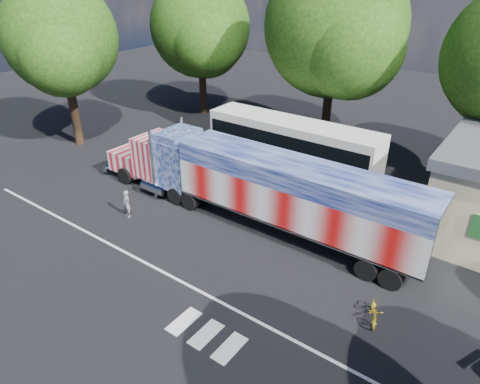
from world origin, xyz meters
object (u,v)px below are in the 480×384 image
Objects in this scene: woman at (127,204)px; tree_nw_a at (201,27)px; bicycle at (374,312)px; tree_n_mid at (337,27)px; tree_w_a at (61,38)px; semi_truck at (255,184)px; coach_bus at (292,146)px.

tree_nw_a is at bearing 132.60° from woman.
tree_n_mid reaches higher than bicycle.
tree_w_a is 20.36m from tree_n_mid.
tree_w_a is 0.99× the size of tree_nw_a.
tree_w_a reaches higher than woman.
tree_n_mid is (13.62, -0.59, 1.02)m from tree_nw_a.
tree_w_a reaches higher than semi_truck.
tree_n_mid reaches higher than tree_w_a.
tree_nw_a reaches higher than bicycle.
semi_truck is 1.69× the size of tree_nw_a.
bicycle is at bearing -58.20° from tree_n_mid.
woman reaches higher than bicycle.
tree_nw_a is 0.89× the size of tree_n_mid.
tree_nw_a reaches higher than semi_truck.
tree_n_mid is (-0.24, 6.12, 7.24)m from coach_bus.
semi_truck is 7.56m from coach_bus.
semi_truck is at bearing -4.53° from tree_w_a.
tree_w_a reaches higher than coach_bus.
semi_truck is at bearing 47.18° from woman.
tree_w_a is (-16.70, -5.85, 6.49)m from coach_bus.
coach_bus is 7.61× the size of woman.
semi_truck is 13.40× the size of bicycle.
tree_nw_a is 13.67m from tree_n_mid.
woman is at bearing -103.74° from tree_n_mid.
semi_truck is at bearing -75.95° from coach_bus.
tree_w_a is at bearing -143.97° from tree_n_mid.
semi_truck is 1.71× the size of coach_bus.
tree_n_mid is at bearing 92.25° from coach_bus.
coach_bus is at bearing -87.75° from tree_n_mid.
coach_bus is 0.99× the size of tree_nw_a.
woman is 21.56m from tree_nw_a.
bicycle is 28.59m from tree_w_a.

